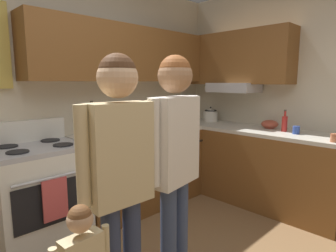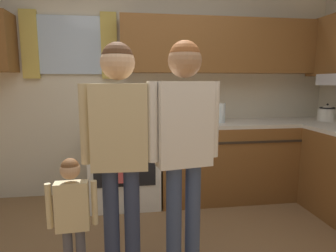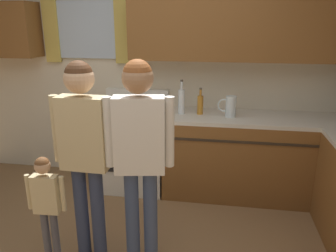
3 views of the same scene
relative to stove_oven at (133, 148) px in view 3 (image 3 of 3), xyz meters
The scene contains 9 objects.
back_wall_unit 1.09m from the stove_oven, 40.82° to the left, with size 4.60×0.42×2.60m.
kitchen_counter_run 1.85m from the stove_oven, 14.58° to the right, with size 2.15×2.19×0.90m.
stove_oven is the anchor object (origin of this frame).
bottle_tall_clear 0.80m from the stove_oven, ahead, with size 0.07×0.07×0.37m.
bottle_oil_amber 0.93m from the stove_oven, ahead, with size 0.06×0.06×0.29m.
water_pitcher 1.20m from the stove_oven, ahead, with size 0.19×0.11×0.22m.
adult_holding_child 1.39m from the stove_oven, 90.57° to the right, with size 0.50×0.22×1.60m.
adult_in_plaid 1.46m from the stove_oven, 72.23° to the right, with size 0.50×0.22×1.62m.
small_child 1.42m from the stove_oven, 102.71° to the right, with size 0.31×0.12×0.90m.
Camera 3 is at (0.74, -1.93, 1.86)m, focal length 35.64 mm.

